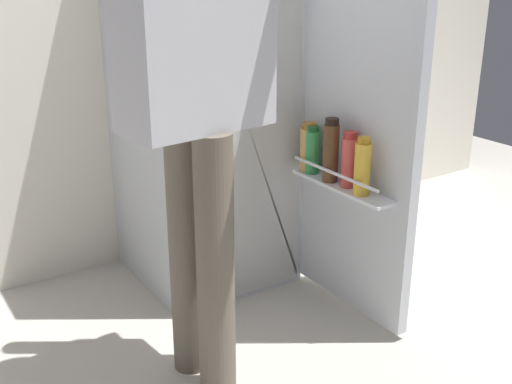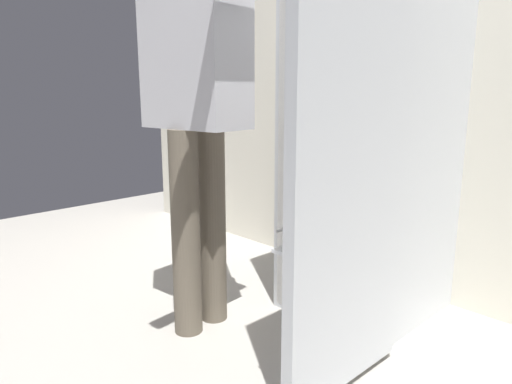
# 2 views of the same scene
# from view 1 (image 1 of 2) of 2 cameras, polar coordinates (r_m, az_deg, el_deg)

# --- Properties ---
(ground_plane) EXTENTS (5.81, 5.81, 0.00)m
(ground_plane) POSITION_cam_1_polar(r_m,az_deg,el_deg) (2.53, 1.98, -11.85)
(ground_plane) COLOR #B7B2A8
(refrigerator) EXTENTS (0.64, 1.21, 1.63)m
(refrigerator) POSITION_cam_1_polar(r_m,az_deg,el_deg) (2.64, -3.95, 8.72)
(refrigerator) COLOR silver
(refrigerator) RESTS_ON ground_plane
(person) EXTENTS (0.61, 0.73, 1.75)m
(person) POSITION_cam_1_polar(r_m,az_deg,el_deg) (1.86, -5.30, 11.42)
(person) COLOR #665B4C
(person) RESTS_ON ground_plane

